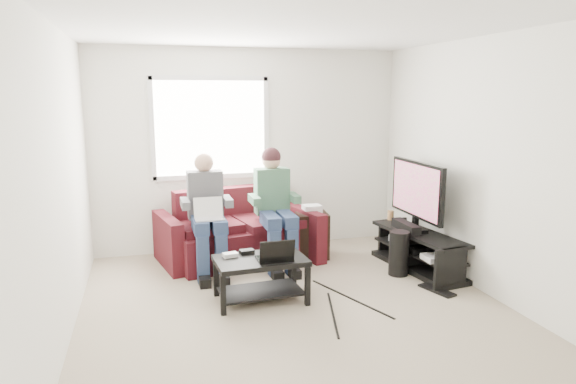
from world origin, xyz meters
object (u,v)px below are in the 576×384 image
(sofa, at_px, (237,234))
(tv_stand, at_px, (418,253))
(tv, at_px, (417,192))
(subwoofer, at_px, (399,253))
(end_table, at_px, (312,234))
(coffee_table, at_px, (261,269))

(sofa, xyz_separation_m, tv_stand, (1.97, -0.93, -0.12))
(tv_stand, bearing_deg, sofa, 154.62)
(sofa, height_order, tv, tv)
(subwoofer, relative_size, end_table, 0.76)
(coffee_table, height_order, tv, tv)
(coffee_table, distance_m, subwoofer, 1.70)
(tv, xyz_separation_m, subwoofer, (-0.31, -0.20, -0.66))
(tv, distance_m, subwoofer, 0.75)
(coffee_table, distance_m, end_table, 1.51)
(sofa, bearing_deg, tv, -22.99)
(tv_stand, relative_size, subwoofer, 2.78)
(coffee_table, height_order, end_table, end_table)
(coffee_table, distance_m, tv, 2.12)
(sofa, bearing_deg, tv_stand, -25.38)
(tv_stand, relative_size, end_table, 2.11)
(sofa, bearing_deg, end_table, -8.98)
(end_table, bearing_deg, tv_stand, -36.92)
(tv_stand, distance_m, subwoofer, 0.33)
(sofa, relative_size, tv_stand, 1.43)
(sofa, xyz_separation_m, tv, (1.97, -0.83, 0.59))
(tv_stand, bearing_deg, subwoofer, -161.51)
(tv_stand, xyz_separation_m, subwoofer, (-0.31, -0.10, 0.05))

